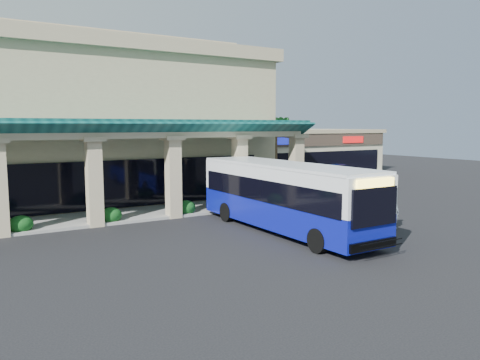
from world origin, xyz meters
TOP-DOWN VIEW (x-y plane):
  - ground at (0.00, 0.00)m, footprint 110.00×110.00m
  - main_building at (-8.00, 16.00)m, footprint 30.80×14.80m
  - arcade at (-8.00, 6.80)m, footprint 30.00×6.20m
  - strip_mall at (18.00, 24.00)m, footprint 22.50×12.50m
  - palm_0 at (8.50, 11.00)m, footprint 2.40×2.40m
  - palm_1 at (9.50, 14.00)m, footprint 2.40×2.40m
  - broadleaf_tree at (7.50, 19.00)m, footprint 2.60×2.60m
  - transit_bus at (0.32, -1.00)m, footprint 2.90×12.33m
  - pedestrian at (5.59, -3.44)m, footprint 0.45×0.66m
  - car_white at (13.48, 14.55)m, footprint 2.97×4.72m
  - car_red at (17.46, 13.33)m, footprint 2.44×4.66m
  - car_gray at (18.81, 14.39)m, footprint 3.12×5.79m

SIDE VIEW (x-z plane):
  - ground at x=0.00m, z-range 0.00..0.00m
  - car_red at x=17.46m, z-range 0.00..1.29m
  - car_white at x=13.48m, z-range 0.00..1.47m
  - car_gray at x=18.81m, z-range 0.00..1.54m
  - pedestrian at x=5.59m, z-range 0.00..1.77m
  - transit_bus at x=0.32m, z-range 0.00..3.44m
  - broadleaf_tree at x=7.50m, z-range 0.00..4.81m
  - strip_mall at x=18.00m, z-range 0.00..4.90m
  - arcade at x=-8.00m, z-range 0.00..5.70m
  - palm_1 at x=9.50m, z-range 0.00..5.80m
  - palm_0 at x=8.50m, z-range 0.00..6.60m
  - main_building at x=-8.00m, z-range 0.00..11.35m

